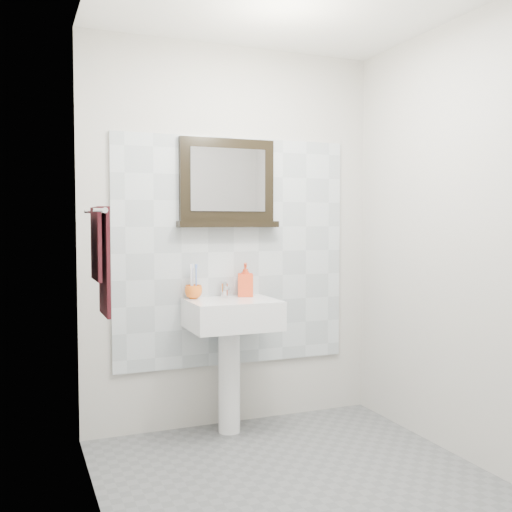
{
  "coord_description": "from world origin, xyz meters",
  "views": [
    {
      "loc": [
        -1.34,
        -2.64,
        1.34
      ],
      "look_at": [
        -0.05,
        0.55,
        1.15
      ],
      "focal_mm": 42.0,
      "sensor_mm": 36.0,
      "label": 1
    }
  ],
  "objects_px": {
    "toothbrush_cup": "(194,292)",
    "hand_towel": "(101,253)",
    "pedestal_sink": "(232,329)",
    "framed_mirror": "(227,185)",
    "soap_dispenser": "(245,280)"
  },
  "relations": [
    {
      "from": "toothbrush_cup",
      "to": "hand_towel",
      "type": "distance_m",
      "value": 0.9
    },
    {
      "from": "pedestal_sink",
      "to": "framed_mirror",
      "type": "bearing_deg",
      "value": 78.25
    },
    {
      "from": "pedestal_sink",
      "to": "toothbrush_cup",
      "type": "height_order",
      "value": "pedestal_sink"
    },
    {
      "from": "hand_towel",
      "to": "toothbrush_cup",
      "type": "bearing_deg",
      "value": 40.8
    },
    {
      "from": "toothbrush_cup",
      "to": "framed_mirror",
      "type": "distance_m",
      "value": 0.73
    },
    {
      "from": "pedestal_sink",
      "to": "hand_towel",
      "type": "bearing_deg",
      "value": -153.58
    },
    {
      "from": "pedestal_sink",
      "to": "toothbrush_cup",
      "type": "bearing_deg",
      "value": 147.69
    },
    {
      "from": "toothbrush_cup",
      "to": "soap_dispenser",
      "type": "bearing_deg",
      "value": -0.81
    },
    {
      "from": "soap_dispenser",
      "to": "hand_towel",
      "type": "relative_size",
      "value": 0.4
    },
    {
      "from": "hand_towel",
      "to": "soap_dispenser",
      "type": "bearing_deg",
      "value": 28.96
    },
    {
      "from": "soap_dispenser",
      "to": "framed_mirror",
      "type": "distance_m",
      "value": 0.63
    },
    {
      "from": "pedestal_sink",
      "to": "toothbrush_cup",
      "type": "xyz_separation_m",
      "value": [
        -0.21,
        0.13,
        0.23
      ]
    },
    {
      "from": "framed_mirror",
      "to": "hand_towel",
      "type": "height_order",
      "value": "framed_mirror"
    },
    {
      "from": "pedestal_sink",
      "to": "hand_towel",
      "type": "distance_m",
      "value": 1.08
    },
    {
      "from": "soap_dispenser",
      "to": "toothbrush_cup",
      "type": "bearing_deg",
      "value": -161.31
    }
  ]
}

